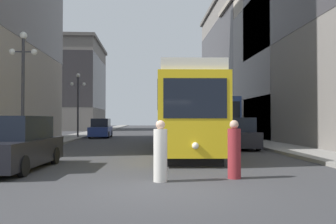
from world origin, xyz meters
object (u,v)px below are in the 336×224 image
transit_bus (208,117)px  pedestrian_crossing_near (160,153)px  pedestrian_crossing_far (234,151)px  parked_car_left_near (16,145)px  parked_car_right_far (237,134)px  streetcar (183,112)px  lamp_post_left_far (78,95)px  lamp_post_left_near (23,73)px  parked_car_left_mid (101,129)px

transit_bus → pedestrian_crossing_near: size_ratio=7.28×
pedestrian_crossing_near → pedestrian_crossing_far: size_ratio=1.00×
parked_car_left_near → pedestrian_crossing_far: (6.96, -2.25, -0.06)m
parked_car_right_far → pedestrian_crossing_near: size_ratio=2.61×
transit_bus → streetcar: bearing=-107.4°
parked_car_right_far → pedestrian_crossing_far: (-2.74, -10.30, -0.06)m
streetcar → transit_bus: streetcar is taller
lamp_post_left_far → parked_car_left_near: bearing=-84.7°
streetcar → parked_car_right_far: size_ratio=3.23×
pedestrian_crossing_near → lamp_post_left_near: 11.48m
pedestrian_crossing_near → lamp_post_left_far: bearing=-42.0°
parked_car_left_mid → pedestrian_crossing_far: (6.96, -24.08, -0.06)m
parked_car_left_mid → pedestrian_crossing_far: parked_car_left_mid is taller
transit_bus → pedestrian_crossing_far: size_ratio=7.28×
parked_car_left_mid → lamp_post_left_near: size_ratio=0.79×
lamp_post_left_far → streetcar: bearing=-58.4°
parked_car_left_near → pedestrian_crossing_near: size_ratio=2.99×
streetcar → pedestrian_crossing_far: bearing=-84.1°
parked_car_right_far → lamp_post_left_near: size_ratio=0.73×
lamp_post_left_far → lamp_post_left_near: bearing=-90.0°
streetcar → pedestrian_crossing_near: streetcar is taller
transit_bus → parked_car_right_far: 11.42m
parked_car_left_near → lamp_post_left_near: size_ratio=0.83×
streetcar → parked_car_left_near: streetcar is taller
parked_car_left_near → streetcar: bearing=49.4°
transit_bus → lamp_post_left_far: (-11.85, 0.93, 2.00)m
pedestrian_crossing_far → lamp_post_left_far: lamp_post_left_far is taller
parked_car_right_far → pedestrian_crossing_far: size_ratio=2.61×
pedestrian_crossing_far → lamp_post_left_near: bearing=102.9°
streetcar → parked_car_left_mid: size_ratio=2.98×
streetcar → parked_car_right_far: 3.73m
parked_car_left_mid → lamp_post_left_near: (-1.90, -15.76, 3.24)m
parked_car_right_far → lamp_post_left_near: lamp_post_left_near is taller
pedestrian_crossing_near → pedestrian_crossing_far: (2.15, 0.39, -0.00)m
parked_car_right_far → parked_car_left_near: bearing=41.4°
parked_car_right_far → pedestrian_crossing_near: (-4.89, -10.69, -0.06)m
streetcar → pedestrian_crossing_near: 9.68m
parked_car_right_far → lamp_post_left_near: 12.21m
parked_car_left_mid → lamp_post_left_near: lamp_post_left_near is taller
pedestrian_crossing_far → parked_car_left_mid: bearing=72.3°
transit_bus → parked_car_left_mid: transit_bus is taller
streetcar → transit_bus: bearing=76.8°
lamp_post_left_near → pedestrian_crossing_near: bearing=-52.4°
parked_car_left_near → pedestrian_crossing_far: parked_car_left_near is taller
pedestrian_crossing_near → parked_car_left_near: bearing=3.0°
pedestrian_crossing_near → lamp_post_left_far: size_ratio=0.29×
transit_bus → parked_car_left_near: 21.85m
streetcar → pedestrian_crossing_near: size_ratio=8.45×
pedestrian_crossing_near → lamp_post_left_near: lamp_post_left_near is taller
pedestrian_crossing_near → transit_bus: bearing=-71.4°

